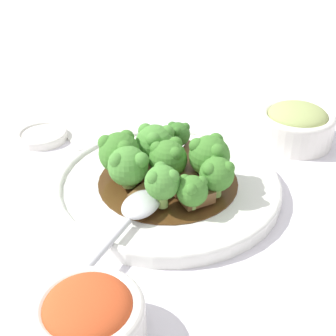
{
  "coord_description": "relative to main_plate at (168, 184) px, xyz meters",
  "views": [
    {
      "loc": [
        0.3,
        0.38,
        0.33
      ],
      "look_at": [
        0.0,
        0.0,
        0.03
      ],
      "focal_mm": 50.0,
      "sensor_mm": 36.0,
      "label": 1
    }
  ],
  "objects": [
    {
      "name": "beef_strip_3",
      "position": [
        0.02,
        -0.02,
        0.01
      ],
      "size": [
        0.06,
        0.06,
        0.01
      ],
      "color": "brown",
      "rests_on": "main_plate"
    },
    {
      "name": "broccoli_floret_6",
      "position": [
        -0.02,
        0.06,
        0.04
      ],
      "size": [
        0.04,
        0.04,
        0.05
      ],
      "color": "#7FA84C",
      "rests_on": "main_plate"
    },
    {
      "name": "broccoli_floret_2",
      "position": [
        -0.04,
        0.03,
        0.04
      ],
      "size": [
        0.05,
        0.05,
        0.06
      ],
      "color": "#7FA84C",
      "rests_on": "main_plate"
    },
    {
      "name": "broccoli_floret_4",
      "position": [
        -0.05,
        -0.04,
        0.04
      ],
      "size": [
        0.03,
        0.03,
        0.05
      ],
      "color": "#8EB756",
      "rests_on": "main_plate"
    },
    {
      "name": "side_bowl_kimchi",
      "position": [
        0.19,
        0.13,
        0.02
      ],
      "size": [
        0.09,
        0.09,
        0.06
      ],
      "color": "white",
      "rests_on": "ground_plane"
    },
    {
      "name": "broccoli_floret_1",
      "position": [
        -0.01,
        -0.04,
        0.04
      ],
      "size": [
        0.05,
        0.05,
        0.05
      ],
      "color": "#8EB756",
      "rests_on": "main_plate"
    },
    {
      "name": "main_plate",
      "position": [
        0.0,
        0.0,
        0.0
      ],
      "size": [
        0.28,
        0.28,
        0.02
      ],
      "color": "white",
      "rests_on": "ground_plane"
    },
    {
      "name": "beef_strip_1",
      "position": [
        -0.0,
        0.03,
        0.02
      ],
      "size": [
        0.05,
        0.08,
        0.01
      ],
      "color": "brown",
      "rests_on": "main_plate"
    },
    {
      "name": "ground_plane",
      "position": [
        0.0,
        0.0,
        -0.01
      ],
      "size": [
        4.0,
        4.0,
        0.0
      ],
      "primitive_type": "plane",
      "color": "silver"
    },
    {
      "name": "beef_strip_2",
      "position": [
        0.03,
        0.01,
        0.01
      ],
      "size": [
        0.06,
        0.04,
        0.01
      ],
      "color": "brown",
      "rests_on": "main_plate"
    },
    {
      "name": "serving_spoon",
      "position": [
        0.08,
        0.04,
        0.02
      ],
      "size": [
        0.18,
        0.1,
        0.01
      ],
      "color": "silver",
      "rests_on": "main_plate"
    },
    {
      "name": "paper_napkin",
      "position": [
        -0.01,
        -0.2,
        -0.01
      ],
      "size": [
        0.11,
        0.11,
        0.01
      ],
      "color": "silver",
      "rests_on": "ground_plane"
    },
    {
      "name": "broccoli_floret_0",
      "position": [
        0.05,
        -0.02,
        0.04
      ],
      "size": [
        0.05,
        0.05,
        0.05
      ],
      "color": "#7FA84C",
      "rests_on": "main_plate"
    },
    {
      "name": "broccoli_floret_7",
      "position": [
        0.02,
        0.06,
        0.03
      ],
      "size": [
        0.04,
        0.04,
        0.04
      ],
      "color": "#8EB756",
      "rests_on": "main_plate"
    },
    {
      "name": "broccoli_floret_3",
      "position": [
        0.04,
        0.04,
        0.04
      ],
      "size": [
        0.04,
        0.04,
        0.05
      ],
      "color": "#8EB756",
      "rests_on": "main_plate"
    },
    {
      "name": "sauce_dish",
      "position": [
        0.06,
        -0.22,
        -0.0
      ],
      "size": [
        0.07,
        0.07,
        0.01
      ],
      "color": "white",
      "rests_on": "ground_plane"
    },
    {
      "name": "broccoli_floret_5",
      "position": [
        0.04,
        -0.05,
        0.04
      ],
      "size": [
        0.05,
        0.05,
        0.05
      ],
      "color": "#8EB756",
      "rests_on": "main_plate"
    },
    {
      "name": "beef_strip_0",
      "position": [
        -0.04,
        -0.01,
        0.02
      ],
      "size": [
        0.08,
        0.07,
        0.01
      ],
      "color": "brown",
      "rests_on": "main_plate"
    },
    {
      "name": "side_bowl_appetizer",
      "position": [
        -0.23,
        0.02,
        0.02
      ],
      "size": [
        0.11,
        0.11,
        0.06
      ],
      "color": "white",
      "rests_on": "ground_plane"
    },
    {
      "name": "broccoli_floret_8",
      "position": [
        -0.0,
        -0.0,
        0.04
      ],
      "size": [
        0.05,
        0.05,
        0.05
      ],
      "color": "#8EB756",
      "rests_on": "main_plate"
    }
  ]
}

